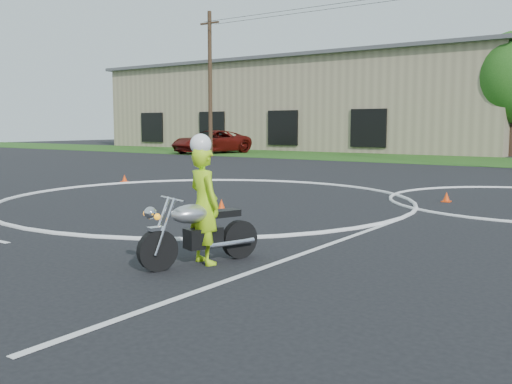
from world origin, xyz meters
The scene contains 8 objects.
ground centered at (0.00, 0.00, 0.00)m, with size 120.00×120.00×0.00m, color black.
grass_strip centered at (0.00, 27.00, 0.01)m, with size 120.00×10.00×0.02m, color #1E4714.
course_markings centered at (2.17, 4.35, 0.01)m, with size 19.05×19.05×0.12m.
primary_motorcycle centered at (5.03, -3.16, 0.55)m, with size 1.02×2.06×1.13m.
rider_primary_grp centered at (5.04, -3.02, 1.01)m, with size 0.80×0.66×2.09m.
pickup_grp centered at (-18.31, 25.00, 0.91)m, with size 4.40×7.07×1.82m.
traffic_cones centered at (3.79, 3.59, 0.14)m, with size 18.88×14.22×0.30m.
warehouse centered at (-18.00, 39.99, 4.16)m, with size 41.00×17.00×8.30m.
Camera 1 is at (10.96, -9.88, 2.22)m, focal length 40.00 mm.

